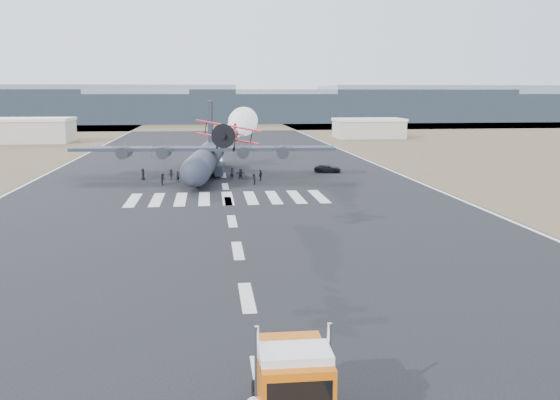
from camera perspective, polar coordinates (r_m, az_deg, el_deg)
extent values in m
plane|color=black|center=(29.02, -1.58, -17.26)|extent=(500.00, 500.00, 0.00)
cube|color=brown|center=(255.99, -6.43, 7.19)|extent=(500.00, 80.00, 0.00)
cube|color=slate|center=(292.47, -19.52, 8.71)|extent=(150.00, 50.00, 17.00)
cube|color=slate|center=(285.73, -6.52, 8.80)|extent=(150.00, 50.00, 13.00)
cube|color=slate|center=(293.52, 6.43, 9.04)|extent=(150.00, 50.00, 15.00)
cube|color=slate|center=(314.84, 18.17, 8.86)|extent=(150.00, 50.00, 17.00)
cube|color=#A9A496|center=(178.02, -23.24, 6.08)|extent=(24.00, 14.00, 6.00)
cube|color=silver|center=(177.86, -23.31, 7.14)|extent=(24.50, 14.50, 0.80)
cube|color=#A9A496|center=(182.48, 8.52, 6.75)|extent=(20.00, 12.00, 5.20)
cube|color=silver|center=(182.33, 8.54, 7.66)|extent=(20.50, 12.50, 0.80)
cube|color=#CE560C|center=(23.35, 1.57, -17.90)|extent=(2.74, 1.99, 2.39)
cube|color=black|center=(22.36, 1.91, -18.15)|extent=(2.39, 0.16, 0.98)
cube|color=white|center=(23.08, 1.47, -14.79)|extent=(2.73, 1.77, 0.54)
cube|color=#CE560C|center=(25.22, 0.94, -16.48)|extent=(2.74, 2.20, 2.82)
cylinder|color=black|center=(26.94, -2.21, -18.14)|extent=(0.45, 1.20, 1.19)
cylinder|color=black|center=(27.20, 3.31, -17.86)|extent=(0.45, 1.20, 1.19)
cylinder|color=red|center=(50.73, -4.91, 6.29)|extent=(1.33, 4.56, 0.81)
sphere|color=black|center=(50.89, -4.90, 6.66)|extent=(0.63, 0.63, 0.63)
cylinder|color=black|center=(48.59, -5.11, 6.12)|extent=(0.96, 0.64, 0.90)
cylinder|color=black|center=(48.27, -5.15, 6.09)|extent=(1.97, 0.26, 1.98)
cube|color=red|center=(50.40, -4.94, 5.91)|extent=(5.41, 1.51, 0.99)
cube|color=red|center=(50.06, -4.98, 7.12)|extent=(5.58, 1.53, 1.02)
cube|color=red|center=(52.77, -4.74, 6.94)|extent=(0.18, 0.81, 0.90)
cube|color=red|center=(52.79, -4.73, 6.45)|extent=(1.86, 0.83, 0.07)
cylinder|color=black|center=(50.17, -5.78, 5.00)|extent=(0.15, 0.41, 0.40)
cylinder|color=black|center=(50.05, -4.13, 5.01)|extent=(0.15, 0.41, 0.40)
sphere|color=white|center=(52.97, -4.71, 6.46)|extent=(0.63, 0.63, 0.63)
sphere|color=white|center=(55.12, -4.54, 6.64)|extent=(0.95, 0.95, 0.95)
sphere|color=white|center=(57.27, -4.38, 6.80)|extent=(1.27, 1.27, 1.27)
sphere|color=white|center=(59.42, -4.23, 6.96)|extent=(1.59, 1.59, 1.59)
sphere|color=white|center=(61.57, -4.10, 7.10)|extent=(1.91, 1.91, 1.91)
sphere|color=white|center=(63.72, -3.97, 7.23)|extent=(2.23, 2.23, 2.23)
sphere|color=white|center=(65.87, -3.85, 7.35)|extent=(2.55, 2.55, 2.55)
sphere|color=white|center=(68.02, -3.73, 7.47)|extent=(2.87, 2.87, 2.87)
sphere|color=white|center=(70.17, -3.63, 7.57)|extent=(3.19, 3.19, 3.19)
sphere|color=white|center=(72.33, -3.53, 7.68)|extent=(3.51, 3.51, 3.51)
cylinder|color=#1F252F|center=(96.73, -7.24, 3.82)|extent=(6.72, 29.46, 4.17)
sphere|color=#1F252F|center=(82.31, -8.17, 2.68)|extent=(4.17, 4.17, 4.17)
cone|color=#1F252F|center=(111.20, -6.55, 4.67)|extent=(4.71, 6.60, 4.17)
cube|color=#1F252F|center=(95.50, -7.33, 4.94)|extent=(41.95, 8.02, 0.52)
cylinder|color=#1F252F|center=(97.02, -14.75, 4.46)|extent=(2.22, 4.11, 1.88)
cylinder|color=#3F3F44|center=(95.00, -15.02, 4.33)|extent=(3.54, 0.36, 3.55)
cylinder|color=#1F252F|center=(95.83, -11.09, 4.53)|extent=(2.22, 4.11, 1.88)
cylinder|color=#3F3F44|center=(93.78, -11.29, 4.40)|extent=(3.54, 0.36, 3.55)
cylinder|color=#1F252F|center=(94.64, -3.56, 4.63)|extent=(2.22, 4.11, 1.88)
cylinder|color=#3F3F44|center=(92.57, -3.60, 4.51)|extent=(3.54, 0.36, 3.55)
cylinder|color=#1F252F|center=(94.66, 0.24, 4.66)|extent=(2.22, 4.11, 1.88)
cylinder|color=#3F3F44|center=(92.59, 0.29, 4.53)|extent=(3.54, 0.36, 3.55)
cube|color=#1F252F|center=(108.75, -6.70, 7.30)|extent=(1.04, 4.73, 8.35)
cube|color=#1F252F|center=(109.57, -6.63, 5.02)|extent=(14.82, 4.40, 0.37)
cube|color=#1F252F|center=(98.18, -8.50, 2.97)|extent=(1.80, 6.34, 1.67)
cylinder|color=black|center=(98.26, -8.49, 2.64)|extent=(0.62, 1.19, 1.15)
cube|color=#1F252F|center=(97.76, -5.82, 3.00)|extent=(1.80, 6.34, 1.67)
cylinder|color=black|center=(97.84, -5.82, 2.66)|extent=(0.62, 1.19, 1.15)
cylinder|color=black|center=(85.70, -7.91, 1.47)|extent=(0.50, 0.97, 0.94)
imported|color=black|center=(102.15, 4.60, 3.04)|extent=(5.05, 3.28, 1.29)
imported|color=black|center=(94.12, -4.65, 2.59)|extent=(0.83, 0.77, 1.82)
imported|color=black|center=(88.23, -2.55, 2.03)|extent=(0.64, 0.87, 1.62)
imported|color=black|center=(95.02, -10.45, 2.45)|extent=(1.12, 0.88, 1.57)
imported|color=black|center=(91.77, -1.89, 2.40)|extent=(0.99, 1.14, 1.74)
imported|color=black|center=(95.45, -13.06, 2.46)|extent=(0.58, 0.90, 1.79)
imported|color=black|center=(93.69, -3.82, 2.53)|extent=(1.66, 0.88, 1.71)
imported|color=black|center=(91.96, -9.80, 2.24)|extent=(0.79, 0.76, 1.66)
imported|color=black|center=(89.40, -11.21, 1.99)|extent=(0.72, 0.94, 1.71)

